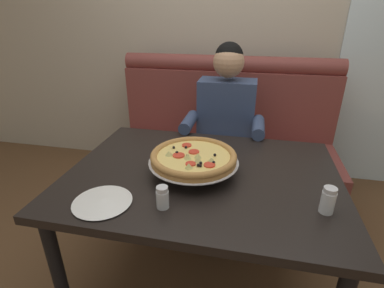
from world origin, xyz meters
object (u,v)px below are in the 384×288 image
(diner_main, at_px, (224,127))
(shaker_parmesan, at_px, (163,199))
(dining_table, at_px, (202,186))
(pizza, at_px, (194,157))
(plate_near_left, at_px, (102,201))
(shaker_pepper_flakes, at_px, (328,202))
(booth_bench, at_px, (222,151))
(patio_chair, at_px, (349,99))

(diner_main, bearing_deg, shaker_parmesan, -97.92)
(dining_table, relative_size, pizza, 3.03)
(diner_main, xyz_separation_m, plate_near_left, (-0.39, -1.02, 0.03))
(dining_table, bearing_deg, shaker_pepper_flakes, -21.05)
(booth_bench, xyz_separation_m, diner_main, (0.03, -0.27, 0.31))
(shaker_parmesan, distance_m, plate_near_left, 0.26)
(shaker_pepper_flakes, relative_size, patio_chair, 0.13)
(pizza, height_order, plate_near_left, pizza)
(booth_bench, height_order, shaker_parmesan, booth_bench)
(shaker_parmesan, bearing_deg, shaker_pepper_flakes, 9.36)
(shaker_parmesan, height_order, plate_near_left, shaker_parmesan)
(booth_bench, bearing_deg, diner_main, -83.02)
(booth_bench, xyz_separation_m, dining_table, (0.00, -0.96, 0.25))
(booth_bench, distance_m, patio_chair, 1.96)
(plate_near_left, bearing_deg, dining_table, 42.85)
(shaker_parmesan, bearing_deg, dining_table, 71.00)
(diner_main, bearing_deg, dining_table, -92.71)
(patio_chair, bearing_deg, booth_bench, -132.33)
(pizza, relative_size, shaker_pepper_flakes, 3.89)
(diner_main, relative_size, shaker_parmesan, 13.40)
(patio_chair, bearing_deg, shaker_parmesan, -117.69)
(booth_bench, bearing_deg, patio_chair, 47.67)
(shaker_pepper_flakes, xyz_separation_m, shaker_parmesan, (-0.64, -0.10, -0.01))
(booth_bench, xyz_separation_m, pizza, (-0.04, -0.97, 0.42))
(booth_bench, relative_size, diner_main, 1.39)
(diner_main, height_order, patio_chair, diner_main)
(dining_table, bearing_deg, plate_near_left, -137.15)
(pizza, height_order, shaker_pepper_flakes, pizza)
(pizza, distance_m, shaker_pepper_flakes, 0.60)
(pizza, bearing_deg, patio_chair, 60.69)
(diner_main, distance_m, shaker_pepper_flakes, 1.02)
(diner_main, relative_size, pizza, 2.95)
(booth_bench, bearing_deg, dining_table, -90.00)
(shaker_parmesan, bearing_deg, patio_chair, 62.31)
(shaker_pepper_flakes, bearing_deg, dining_table, 158.95)
(shaker_parmesan, relative_size, patio_chair, 0.11)
(dining_table, height_order, patio_chair, patio_chair)
(diner_main, relative_size, patio_chair, 1.48)
(pizza, bearing_deg, booth_bench, 87.56)
(dining_table, xyz_separation_m, plate_near_left, (-0.36, -0.33, 0.09))
(pizza, bearing_deg, plate_near_left, -135.07)
(shaker_parmesan, bearing_deg, plate_near_left, -174.46)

